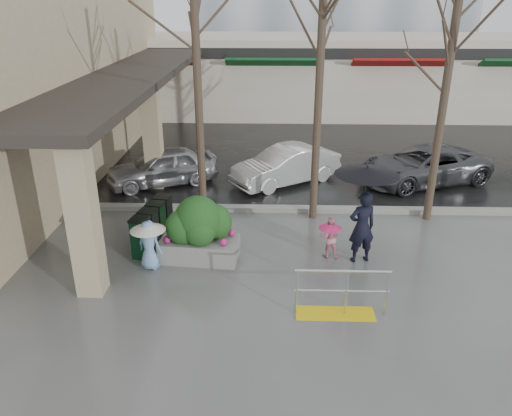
# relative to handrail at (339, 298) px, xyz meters

# --- Properties ---
(ground) EXTENTS (120.00, 120.00, 0.00)m
(ground) POSITION_rel_handrail_xyz_m (-1.36, 1.20, -0.38)
(ground) COLOR #51514F
(ground) RESTS_ON ground
(street_asphalt) EXTENTS (120.00, 36.00, 0.01)m
(street_asphalt) POSITION_rel_handrail_xyz_m (-1.36, 23.20, -0.37)
(street_asphalt) COLOR black
(street_asphalt) RESTS_ON ground
(curb) EXTENTS (120.00, 0.30, 0.15)m
(curb) POSITION_rel_handrail_xyz_m (-1.36, 5.20, -0.30)
(curb) COLOR gray
(curb) RESTS_ON ground
(near_building) EXTENTS (6.00, 18.00, 8.00)m
(near_building) POSITION_rel_handrail_xyz_m (-10.36, 9.20, 3.62)
(near_building) COLOR tan
(near_building) RESTS_ON ground
(canopy_slab) EXTENTS (2.80, 18.00, 0.25)m
(canopy_slab) POSITION_rel_handrail_xyz_m (-6.16, 9.20, 3.25)
(canopy_slab) COLOR #2D2823
(canopy_slab) RESTS_ON pillar_front
(pillar_front) EXTENTS (0.55, 0.55, 3.50)m
(pillar_front) POSITION_rel_handrail_xyz_m (-5.26, 0.70, 1.37)
(pillar_front) COLOR tan
(pillar_front) RESTS_ON ground
(pillar_back) EXTENTS (0.55, 0.55, 3.50)m
(pillar_back) POSITION_rel_handrail_xyz_m (-5.26, 7.20, 1.37)
(pillar_back) COLOR tan
(pillar_back) RESTS_ON ground
(storefront_row) EXTENTS (34.00, 6.74, 4.00)m
(storefront_row) POSITION_rel_handrail_xyz_m (0.64, 19.17, 1.64)
(storefront_row) COLOR beige
(storefront_row) RESTS_ON ground
(handrail) EXTENTS (1.90, 0.50, 1.03)m
(handrail) POSITION_rel_handrail_xyz_m (0.00, 0.00, 0.00)
(handrail) COLOR yellow
(handrail) RESTS_ON ground
(tree_west) EXTENTS (3.20, 3.20, 6.80)m
(tree_west) POSITION_rel_handrail_xyz_m (-3.36, 4.80, 4.71)
(tree_west) COLOR #382B21
(tree_west) RESTS_ON ground
(tree_midwest) EXTENTS (3.20, 3.20, 7.00)m
(tree_midwest) POSITION_rel_handrail_xyz_m (-0.16, 4.80, 4.86)
(tree_midwest) COLOR #382B21
(tree_midwest) RESTS_ON ground
(tree_mideast) EXTENTS (3.20, 3.20, 6.50)m
(tree_mideast) POSITION_rel_handrail_xyz_m (3.14, 4.80, 4.48)
(tree_mideast) COLOR #382B21
(tree_mideast) RESTS_ON ground
(woman) EXTENTS (1.50, 1.50, 2.44)m
(woman) POSITION_rel_handrail_xyz_m (0.78, 2.25, 1.15)
(woman) COLOR black
(woman) RESTS_ON ground
(child_pink) EXTENTS (0.58, 0.58, 1.06)m
(child_pink) POSITION_rel_handrail_xyz_m (0.06, 2.43, 0.22)
(child_pink) COLOR pink
(child_pink) RESTS_ON ground
(child_blue) EXTENTS (0.83, 0.83, 1.22)m
(child_blue) POSITION_rel_handrail_xyz_m (-4.22, 1.74, 0.38)
(child_blue) COLOR #77A2D3
(child_blue) RESTS_ON ground
(planter) EXTENTS (1.96, 1.15, 1.64)m
(planter) POSITION_rel_handrail_xyz_m (-3.12, 2.25, 0.41)
(planter) COLOR gray
(planter) RESTS_ON ground
(news_boxes) EXTENTS (0.75, 1.92, 1.05)m
(news_boxes) POSITION_rel_handrail_xyz_m (-4.43, 3.00, 0.15)
(news_boxes) COLOR #0B331B
(news_boxes) RESTS_ON ground
(car_a) EXTENTS (3.98, 2.87, 1.26)m
(car_a) POSITION_rel_handrail_xyz_m (-5.09, 7.42, 0.25)
(car_a) COLOR #A09FA4
(car_a) RESTS_ON ground
(car_b) EXTENTS (3.91, 3.25, 1.26)m
(car_b) POSITION_rel_handrail_xyz_m (-0.89, 7.65, 0.25)
(car_b) COLOR white
(car_b) RESTS_ON ground
(car_c) EXTENTS (4.98, 3.54, 1.26)m
(car_c) POSITION_rel_handrail_xyz_m (3.81, 7.83, 0.25)
(car_c) COLOR #4E5055
(car_c) RESTS_ON ground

